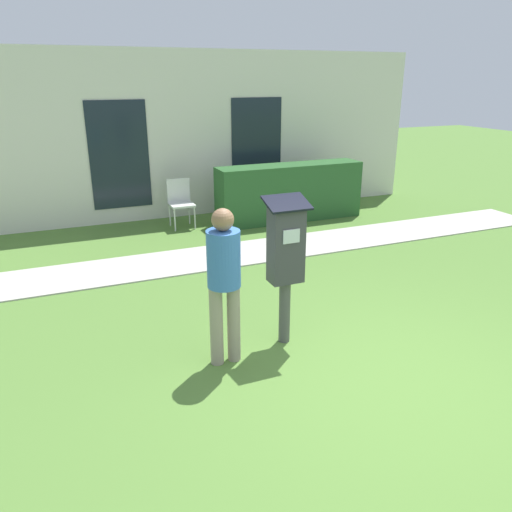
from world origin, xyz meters
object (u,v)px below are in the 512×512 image
at_px(parking_meter, 286,252).
at_px(person_standing, 224,275).
at_px(outdoor_chair_left, 180,199).
at_px(outdoor_chair_middle, 243,194).

relative_size(parking_meter, person_standing, 1.01).
xyz_separation_m(outdoor_chair_left, outdoor_chair_middle, (1.25, -0.07, 0.00)).
relative_size(outdoor_chair_left, outdoor_chair_middle, 1.00).
relative_size(person_standing, outdoor_chair_left, 1.76).
xyz_separation_m(person_standing, outdoor_chair_left, (0.83, 4.87, -0.40)).
height_order(parking_meter, outdoor_chair_left, parking_meter).
bearing_deg(parking_meter, outdoor_chair_left, 88.69).
bearing_deg(outdoor_chair_middle, outdoor_chair_left, -171.69).
distance_m(parking_meter, outdoor_chair_middle, 4.88).
relative_size(parking_meter, outdoor_chair_middle, 1.77).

